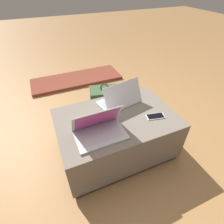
# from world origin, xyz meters

# --- Properties ---
(ground_plane) EXTENTS (14.00, 14.00, 0.00)m
(ground_plane) POSITION_xyz_m (0.00, 0.00, 0.00)
(ground_plane) COLOR #9E7042
(ottoman) EXTENTS (1.00, 0.66, 0.43)m
(ottoman) POSITION_xyz_m (0.00, 0.00, 0.22)
(ottoman) COLOR #3D3832
(ottoman) RESTS_ON ground_plane
(laptop_near) EXTENTS (0.37, 0.24, 0.22)m
(laptop_near) POSITION_xyz_m (-0.20, -0.13, 0.48)
(laptop_near) COLOR #B7B7BC
(laptop_near) RESTS_ON ottoman
(laptop_far) EXTENTS (0.41, 0.29, 0.22)m
(laptop_far) POSITION_xyz_m (0.11, 0.16, 0.48)
(laptop_far) COLOR silver
(laptop_far) RESTS_ON ottoman
(cell_phone) EXTENTS (0.16, 0.10, 0.01)m
(cell_phone) POSITION_xyz_m (0.30, -0.12, 0.43)
(cell_phone) COLOR white
(cell_phone) RESTS_ON ottoman
(backpack) EXTENTS (0.34, 0.31, 0.50)m
(backpack) POSITION_xyz_m (0.07, 0.46, 0.21)
(backpack) COLOR #385133
(backpack) RESTS_ON ground_plane
(fireplace_hearth) EXTENTS (1.40, 0.50, 0.04)m
(fireplace_hearth) POSITION_xyz_m (0.00, 1.55, 0.02)
(fireplace_hearth) COLOR brown
(fireplace_hearth) RESTS_ON ground_plane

